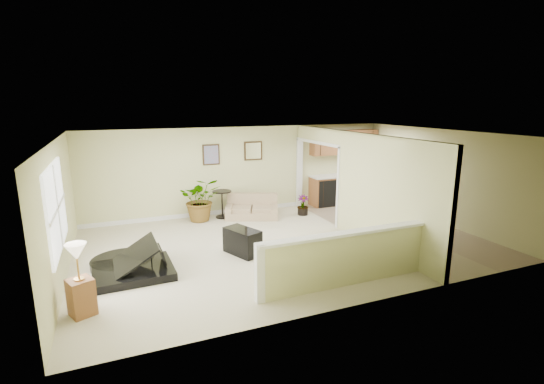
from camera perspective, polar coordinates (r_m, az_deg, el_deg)
name	(u,v)px	position (r m, az deg, el deg)	size (l,w,h in m)	color
floor	(285,244)	(9.15, 1.95, -7.49)	(9.00, 9.00, 0.00)	beige
back_wall	(243,170)	(11.54, -4.16, 3.21)	(9.00, 0.04, 2.50)	#C6C687
front_wall	(366,230)	(6.28, 13.45, -5.43)	(9.00, 0.04, 2.50)	#C6C687
left_wall	(59,212)	(8.09, -28.43, -2.54)	(0.04, 6.00, 2.50)	#C6C687
right_wall	(440,177)	(11.38, 23.13, 2.06)	(0.04, 6.00, 2.50)	#C6C687
ceiling	(286,135)	(8.60, 2.08, 8.32)	(9.00, 6.00, 0.04)	silver
kitchen_vinyl	(396,227)	(10.77, 17.47, -4.90)	(2.70, 6.00, 0.01)	gray
interior_partition	(348,184)	(9.87, 10.96, 1.17)	(0.18, 5.99, 2.50)	#C6C687
pony_half_wall	(344,258)	(7.11, 10.32, -9.35)	(3.42, 0.22, 1.00)	#C6C687
left_window	(56,208)	(7.56, -28.84, -2.01)	(0.05, 2.15, 1.45)	white
wall_art_left	(211,155)	(11.18, -8.80, 5.37)	(0.48, 0.04, 0.58)	#342413
wall_mirror	(253,151)	(11.53, -2.74, 5.98)	(0.55, 0.04, 0.55)	#342413
kitchen_cabinets	(342,177)	(12.72, 10.03, 2.22)	(2.36, 0.65, 2.33)	brown
piano	(129,244)	(7.96, -20.02, -7.14)	(1.73, 1.79, 1.36)	black
piano_bench	(242,242)	(8.50, -4.31, -7.17)	(0.42, 0.83, 0.55)	black
loveseat	(251,206)	(11.14, -3.01, -2.05)	(1.74, 1.33, 0.83)	tan
accent_table	(222,200)	(11.11, -7.23, -1.23)	(0.53, 0.53, 0.77)	black
palm_plant	(201,200)	(10.89, -10.27, -1.08)	(1.24, 1.12, 1.21)	black
small_plant	(303,206)	(11.39, 4.48, -2.11)	(0.38, 0.38, 0.58)	black
lamp_stand	(80,285)	(6.76, -26.05, -12.03)	(0.45, 0.45, 1.15)	brown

